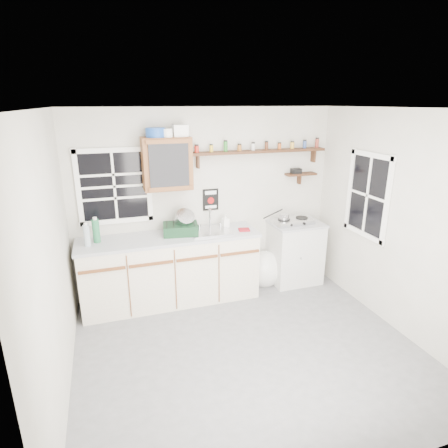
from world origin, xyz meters
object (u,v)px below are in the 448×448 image
(upper_cabinet, at_px, (167,164))
(spice_shelf, at_px, (260,151))
(main_cabinet, at_px, (171,269))
(right_cabinet, at_px, (295,252))
(hotplate, at_px, (293,221))
(dish_rack, at_px, (182,226))

(upper_cabinet, bearing_deg, spice_shelf, 3.11)
(main_cabinet, bearing_deg, right_cabinet, 0.79)
(main_cabinet, height_order, hotplate, hotplate)
(right_cabinet, relative_size, dish_rack, 1.86)
(upper_cabinet, relative_size, hotplate, 1.13)
(main_cabinet, relative_size, hotplate, 4.01)
(main_cabinet, distance_m, upper_cabinet, 1.37)
(upper_cabinet, xyz_separation_m, hotplate, (1.73, -0.14, -0.88))
(upper_cabinet, distance_m, spice_shelf, 1.28)
(main_cabinet, distance_m, dish_rack, 0.59)
(hotplate, bearing_deg, spice_shelf, 152.58)
(right_cabinet, xyz_separation_m, hotplate, (-0.07, -0.02, 0.49))
(main_cabinet, height_order, upper_cabinet, upper_cabinet)
(spice_shelf, bearing_deg, main_cabinet, -170.76)
(spice_shelf, height_order, dish_rack, spice_shelf)
(spice_shelf, bearing_deg, dish_rack, -171.56)
(upper_cabinet, relative_size, dish_rack, 1.33)
(hotplate, bearing_deg, right_cabinet, 12.59)
(spice_shelf, distance_m, hotplate, 1.10)
(spice_shelf, distance_m, dish_rack, 1.46)
(dish_rack, bearing_deg, main_cabinet, -156.50)
(right_cabinet, xyz_separation_m, dish_rack, (-1.66, 0.02, 0.57))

